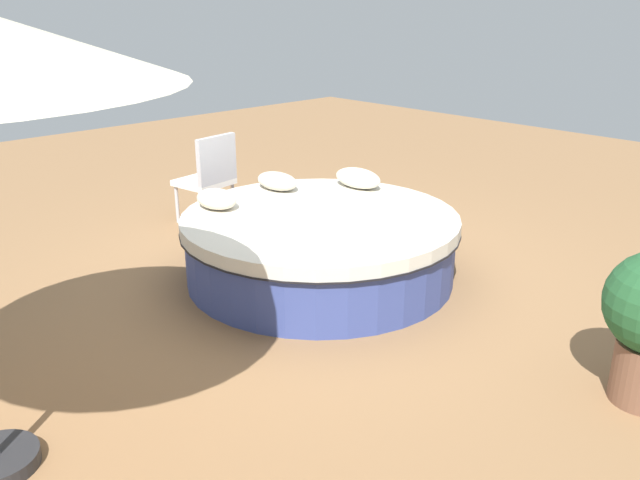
{
  "coord_description": "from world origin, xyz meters",
  "views": [
    {
      "loc": [
        -3.91,
        3.73,
        2.34
      ],
      "look_at": [
        0.0,
        0.0,
        0.35
      ],
      "focal_mm": 37.08,
      "sensor_mm": 36.0,
      "label": 1
    }
  ],
  "objects_px": {
    "throw_pillow_0": "(358,178)",
    "throw_pillow_2": "(217,199)",
    "patio_chair": "(210,173)",
    "throw_pillow_1": "(277,181)",
    "round_bed": "(320,245)"
  },
  "relations": [
    {
      "from": "throw_pillow_1",
      "to": "patio_chair",
      "type": "height_order",
      "value": "patio_chair"
    },
    {
      "from": "patio_chair",
      "to": "throw_pillow_0",
      "type": "bearing_deg",
      "value": -74.4
    },
    {
      "from": "throw_pillow_1",
      "to": "patio_chair",
      "type": "distance_m",
      "value": 1.05
    },
    {
      "from": "round_bed",
      "to": "patio_chair",
      "type": "height_order",
      "value": "patio_chair"
    },
    {
      "from": "throw_pillow_1",
      "to": "throw_pillow_2",
      "type": "bearing_deg",
      "value": 97.06
    },
    {
      "from": "throw_pillow_2",
      "to": "throw_pillow_1",
      "type": "bearing_deg",
      "value": -82.94
    },
    {
      "from": "round_bed",
      "to": "throw_pillow_1",
      "type": "distance_m",
      "value": 0.97
    },
    {
      "from": "patio_chair",
      "to": "throw_pillow_1",
      "type": "bearing_deg",
      "value": -94.64
    },
    {
      "from": "throw_pillow_0",
      "to": "patio_chair",
      "type": "relative_size",
      "value": 0.54
    },
    {
      "from": "throw_pillow_0",
      "to": "patio_chair",
      "type": "height_order",
      "value": "patio_chair"
    },
    {
      "from": "patio_chair",
      "to": "round_bed",
      "type": "bearing_deg",
      "value": -103.94
    },
    {
      "from": "throw_pillow_0",
      "to": "throw_pillow_2",
      "type": "bearing_deg",
      "value": 74.12
    },
    {
      "from": "throw_pillow_0",
      "to": "throw_pillow_2",
      "type": "height_order",
      "value": "throw_pillow_0"
    },
    {
      "from": "round_bed",
      "to": "patio_chair",
      "type": "relative_size",
      "value": 2.46
    },
    {
      "from": "throw_pillow_2",
      "to": "patio_chair",
      "type": "distance_m",
      "value": 1.34
    }
  ]
}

